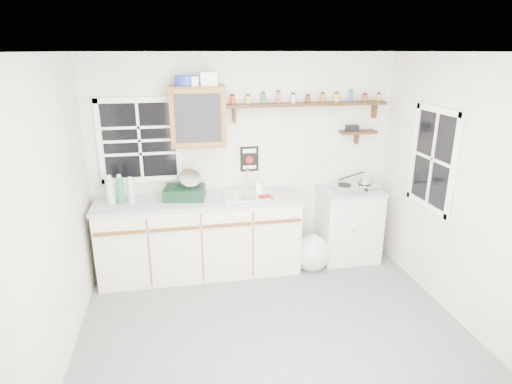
% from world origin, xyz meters
% --- Properties ---
extents(room, '(3.64, 3.24, 2.54)m').
position_xyz_m(room, '(0.00, 0.00, 1.25)').
color(room, '#5A5A5C').
rests_on(room, ground).
extents(main_cabinet, '(2.31, 0.63, 0.92)m').
position_xyz_m(main_cabinet, '(-0.58, 1.30, 0.46)').
color(main_cabinet, beige).
rests_on(main_cabinet, floor).
extents(right_cabinet, '(0.73, 0.57, 0.91)m').
position_xyz_m(right_cabinet, '(1.25, 1.32, 0.46)').
color(right_cabinet, silver).
rests_on(right_cabinet, floor).
extents(sink, '(0.52, 0.44, 0.29)m').
position_xyz_m(sink, '(-0.05, 1.30, 0.93)').
color(sink, silver).
rests_on(sink, main_cabinet).
extents(upper_cabinet, '(0.60, 0.32, 0.65)m').
position_xyz_m(upper_cabinet, '(-0.55, 1.44, 1.82)').
color(upper_cabinet, brown).
rests_on(upper_cabinet, wall_back).
extents(upper_cabinet_clutter, '(0.45, 0.24, 0.14)m').
position_xyz_m(upper_cabinet_clutter, '(-0.57, 1.44, 2.21)').
color(upper_cabinet_clutter, navy).
rests_on(upper_cabinet_clutter, upper_cabinet).
extents(spice_shelf, '(1.91, 0.18, 0.35)m').
position_xyz_m(spice_shelf, '(0.72, 1.51, 1.93)').
color(spice_shelf, black).
rests_on(spice_shelf, wall_back).
extents(secondary_shelf, '(0.45, 0.16, 0.24)m').
position_xyz_m(secondary_shelf, '(1.36, 1.52, 1.58)').
color(secondary_shelf, black).
rests_on(secondary_shelf, wall_back).
extents(warning_sign, '(0.22, 0.02, 0.30)m').
position_xyz_m(warning_sign, '(0.05, 1.59, 1.28)').
color(warning_sign, black).
rests_on(warning_sign, wall_back).
extents(window_back, '(0.93, 0.03, 0.98)m').
position_xyz_m(window_back, '(-1.20, 1.59, 1.55)').
color(window_back, black).
rests_on(window_back, wall_back).
extents(window_right, '(0.03, 0.78, 1.08)m').
position_xyz_m(window_right, '(1.79, 0.55, 1.45)').
color(window_right, black).
rests_on(window_right, wall_back).
extents(water_bottles, '(0.29, 0.10, 0.33)m').
position_xyz_m(water_bottles, '(-1.44, 1.31, 1.07)').
color(water_bottles, '#A9BDC6').
rests_on(water_bottles, main_cabinet).
extents(dish_rack, '(0.49, 0.40, 0.33)m').
position_xyz_m(dish_rack, '(-0.72, 1.34, 1.03)').
color(dish_rack, black).
rests_on(dish_rack, main_cabinet).
extents(soap_bottle, '(0.08, 0.08, 0.18)m').
position_xyz_m(soap_bottle, '(0.12, 1.41, 1.01)').
color(soap_bottle, white).
rests_on(soap_bottle, main_cabinet).
extents(rag, '(0.17, 0.16, 0.02)m').
position_xyz_m(rag, '(0.15, 1.17, 0.93)').
color(rag, maroon).
rests_on(rag, main_cabinet).
extents(hotplate, '(0.56, 0.35, 0.08)m').
position_xyz_m(hotplate, '(1.29, 1.30, 0.94)').
color(hotplate, silver).
rests_on(hotplate, right_cabinet).
extents(saucepan, '(0.35, 0.25, 0.16)m').
position_xyz_m(saucepan, '(1.41, 1.31, 1.02)').
color(saucepan, silver).
rests_on(saucepan, hotplate).
extents(trash_bag, '(0.43, 0.39, 0.49)m').
position_xyz_m(trash_bag, '(0.73, 1.11, 0.21)').
color(trash_bag, beige).
rests_on(trash_bag, floor).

